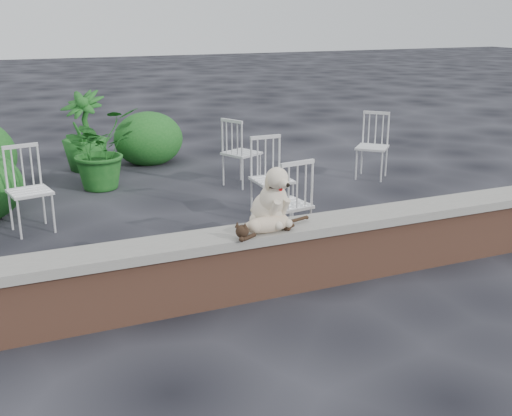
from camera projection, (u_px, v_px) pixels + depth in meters
name	position (u px, v px, depth m)	size (l,w,h in m)	color
ground	(347.00, 276.00, 5.67)	(60.00, 60.00, 0.00)	black
brick_wall	(348.00, 251.00, 5.60)	(6.00, 0.30, 0.50)	brown
capstone	(350.00, 220.00, 5.51)	(6.20, 0.40, 0.08)	slate
dog	(269.00, 195.00, 5.17)	(0.35, 0.47, 0.54)	beige
cat	(267.00, 223.00, 5.06)	(0.92, 0.22, 0.16)	tan
chair_e	(242.00, 152.00, 8.53)	(0.56, 0.56, 0.94)	silver
chair_b	(272.00, 179.00, 7.16)	(0.56, 0.56, 0.94)	silver
chair_c	(286.00, 203.00, 6.25)	(0.56, 0.56, 0.94)	silver
chair_a	(29.00, 190.00, 6.70)	(0.56, 0.56, 0.94)	silver
chair_d	(372.00, 146.00, 8.89)	(0.56, 0.56, 0.94)	silver
potted_plant_a	(100.00, 149.00, 8.37)	(0.98, 0.85, 1.09)	#17501A
potted_plant_b	(84.00, 131.00, 9.32)	(0.67, 0.67, 1.19)	#17501A
shrubbery	(16.00, 159.00, 8.24)	(3.95, 2.99, 1.12)	#17501A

